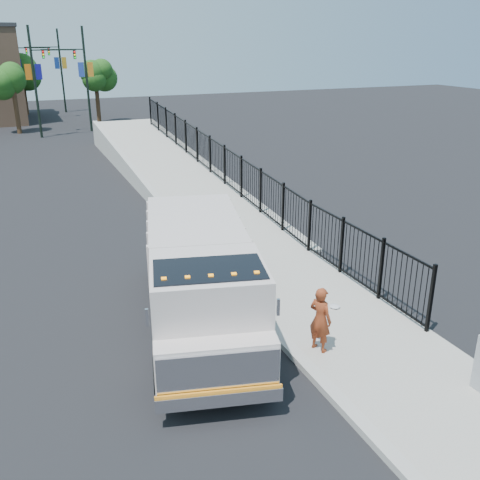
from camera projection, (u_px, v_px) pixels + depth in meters
name	position (u px, v px, depth m)	size (l,w,h in m)	color
ground	(267.00, 326.00, 14.06)	(120.00, 120.00, 0.00)	black
sidewalk	(373.00, 347.00, 13.02)	(3.55, 12.00, 0.12)	#9E998E
curb	(304.00, 364.00, 12.31)	(0.30, 12.00, 0.16)	#ADAAA3
ramp	(173.00, 180.00, 28.61)	(3.95, 24.00, 1.70)	#9E998E
iron_fence	(225.00, 178.00, 25.37)	(0.10, 28.00, 1.80)	black
truck	(200.00, 275.00, 13.46)	(4.29, 8.23, 2.69)	black
worker	(320.00, 319.00, 12.52)	(0.59, 0.39, 1.62)	maroon
debris	(335.00, 306.00, 14.78)	(0.30, 0.30, 0.07)	silver
light_pole_0	(39.00, 78.00, 39.34)	(3.78, 0.22, 8.00)	black
light_pole_1	(82.00, 75.00, 42.05)	(3.78, 0.22, 8.00)	black
light_pole_2	(19.00, 71.00, 48.06)	(3.77, 0.22, 8.00)	black
light_pole_3	(58.00, 68.00, 53.13)	(3.77, 0.22, 8.00)	black
tree_0	(12.00, 82.00, 41.15)	(2.39, 2.39, 5.19)	#382314
tree_1	(95.00, 78.00, 46.34)	(2.14, 2.14, 5.07)	#382314
tree_2	(22.00, 73.00, 51.61)	(3.16, 3.16, 5.58)	#382314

